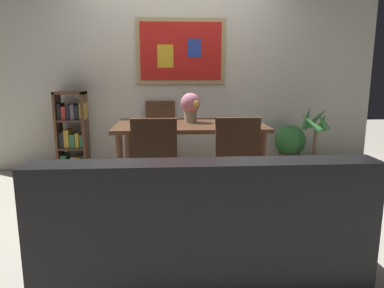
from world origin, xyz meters
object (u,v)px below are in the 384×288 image
at_px(dining_table, 190,131).
at_px(potted_palm, 314,154).
at_px(bookshelf, 73,137).
at_px(tv_remote, 244,124).
at_px(flower_vase, 191,105).
at_px(dining_chair_near_right, 235,158).
at_px(potted_ivy, 290,145).
at_px(dining_chair_far_left, 161,131).
at_px(leather_couch, 200,236).
at_px(dining_chair_near_left, 155,160).

bearing_deg(dining_table, potted_palm, 12.81).
bearing_deg(bookshelf, dining_table, -26.41).
bearing_deg(tv_remote, flower_vase, 154.04).
xyz_separation_m(dining_chair_near_right, bookshelf, (-1.78, 1.48, -0.05)).
xyz_separation_m(dining_chair_near_right, potted_ivy, (1.00, 1.45, -0.20)).
bearing_deg(dining_chair_near_right, dining_chair_far_left, 113.56).
distance_m(dining_table, flower_vase, 0.28).
xyz_separation_m(leather_couch, bookshelf, (-1.37, 2.52, 0.17)).
xyz_separation_m(dining_table, potted_palm, (1.55, 0.35, -0.35)).
height_order(dining_chair_near_right, potted_palm, dining_chair_near_right).
relative_size(dining_chair_near_left, bookshelf, 0.87).
height_order(dining_chair_far_left, leather_couch, dining_chair_far_left).
xyz_separation_m(leather_couch, flower_vase, (0.07, 1.89, 0.61)).
relative_size(potted_palm, flower_vase, 2.76).
height_order(dining_table, dining_chair_near_right, dining_chair_near_right).
xyz_separation_m(dining_chair_near_left, leather_couch, (0.30, -1.03, -0.22)).
distance_m(dining_chair_near_left, flower_vase, 1.01).
distance_m(dining_chair_near_right, leather_couch, 1.14).
bearing_deg(flower_vase, leather_couch, -92.07).
relative_size(dining_table, dining_chair_near_right, 1.73).
distance_m(dining_chair_near_left, potted_ivy, 2.25).
height_order(dining_chair_near_right, bookshelf, bookshelf).
bearing_deg(dining_table, leather_couch, -91.64).
bearing_deg(dining_chair_near_left, dining_chair_near_right, 0.97).
height_order(bookshelf, potted_palm, bookshelf).
bearing_deg(potted_palm, potted_ivy, 120.68).
bearing_deg(bookshelf, dining_chair_near_left, -54.30).
bearing_deg(potted_ivy, bookshelf, 179.32).
height_order(dining_chair_near_left, bookshelf, bookshelf).
relative_size(dining_chair_near_left, dining_chair_near_right, 1.00).
distance_m(potted_palm, flower_vase, 1.68).
relative_size(potted_ivy, potted_palm, 0.69).
bearing_deg(potted_palm, flower_vase, -169.65).
distance_m(dining_chair_far_left, tv_remote, 1.34).
height_order(flower_vase, tv_remote, flower_vase).
bearing_deg(flower_vase, dining_table, -102.62).
bearing_deg(tv_remote, bookshelf, 155.60).
xyz_separation_m(dining_chair_far_left, bookshelf, (-1.09, -0.08, -0.05)).
distance_m(dining_chair_near_left, leather_couch, 1.10).
distance_m(dining_chair_near_left, potted_palm, 2.22).
relative_size(dining_table, dining_chair_near_left, 1.73).
xyz_separation_m(dining_chair_near_right, leather_couch, (-0.40, -1.04, -0.22)).
bearing_deg(bookshelf, potted_ivy, -0.68).
bearing_deg(potted_palm, leather_couch, -126.37).
xyz_separation_m(dining_chair_near_right, potted_palm, (1.19, 1.13, -0.23)).
height_order(dining_chair_near_left, potted_palm, dining_chair_near_left).
bearing_deg(flower_vase, dining_chair_near_right, -68.34).
bearing_deg(dining_table, bookshelf, 153.59).
bearing_deg(potted_palm, dining_chair_near_left, -149.02).
xyz_separation_m(dining_chair_near_right, tv_remote, (0.20, 0.58, 0.22)).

